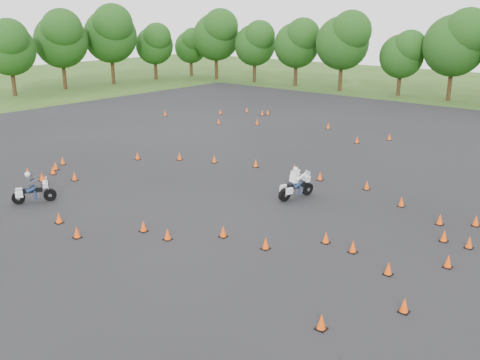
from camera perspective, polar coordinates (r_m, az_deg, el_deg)
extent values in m
plane|color=#2D5119|center=(21.95, -6.74, -5.40)|extent=(140.00, 140.00, 0.00)
plane|color=black|center=(26.14, 2.81, -1.49)|extent=(62.00, 62.00, 0.00)
cone|color=#FF4D0A|center=(46.79, -2.11, 7.29)|extent=(0.26, 0.26, 0.45)
cone|color=#FF4D0A|center=(32.75, -10.88, 2.55)|extent=(0.26, 0.26, 0.45)
cone|color=#FF4D0A|center=(22.19, 20.94, -5.60)|extent=(0.26, 0.26, 0.45)
cone|color=#FF4D0A|center=(30.94, -19.35, 0.98)|extent=(0.26, 0.26, 0.45)
cone|color=#FF4D0A|center=(29.87, -20.37, 0.30)|extent=(0.26, 0.26, 0.45)
cone|color=#FF4D0A|center=(23.84, 20.54, -3.96)|extent=(0.26, 0.26, 0.45)
cone|color=#FF4D0A|center=(37.11, 12.38, 4.20)|extent=(0.26, 0.26, 0.45)
cone|color=#FF4D0A|center=(32.78, -18.40, 1.97)|extent=(0.26, 0.26, 0.45)
cone|color=#FF4D0A|center=(16.88, 17.12, -12.66)|extent=(0.26, 0.26, 0.45)
cone|color=#FF4D0A|center=(31.51, -2.76, 2.26)|extent=(0.26, 0.26, 0.45)
cone|color=#FF4D0A|center=(30.58, 1.68, 1.80)|extent=(0.26, 0.26, 0.45)
cone|color=#FF4D0A|center=(21.15, -1.81, -5.52)|extent=(0.26, 0.26, 0.45)
cone|color=#FF4D0A|center=(27.43, 13.38, -0.54)|extent=(0.26, 0.26, 0.45)
cone|color=#FF4D0A|center=(18.93, 15.55, -9.08)|extent=(0.26, 0.26, 0.45)
cone|color=#FF4D0A|center=(41.36, 9.39, 5.72)|extent=(0.26, 0.26, 0.45)
cone|color=#FF4D0A|center=(38.52, 15.65, 4.44)|extent=(0.26, 0.26, 0.45)
cone|color=#FF4D0A|center=(46.22, 2.39, 7.16)|extent=(0.26, 0.26, 0.45)
cone|color=#FF4D0A|center=(20.13, 2.75, -6.77)|extent=(0.26, 0.26, 0.45)
cone|color=#FF4D0A|center=(32.24, -6.47, 2.52)|extent=(0.26, 0.26, 0.45)
cone|color=#FF4D0A|center=(20.08, 21.32, -8.09)|extent=(0.26, 0.26, 0.45)
cone|color=#FF4D0A|center=(42.28, 1.84, 6.20)|extent=(0.26, 0.26, 0.45)
cone|color=#FF4D0A|center=(23.74, -18.76, -3.86)|extent=(0.26, 0.26, 0.45)
cone|color=#FF4D0A|center=(29.46, -17.25, 0.38)|extent=(0.26, 0.26, 0.45)
cone|color=#FF4D0A|center=(25.47, 16.84, -2.23)|extent=(0.26, 0.26, 0.45)
cone|color=#FF4D0A|center=(29.72, 5.80, 1.25)|extent=(0.26, 0.26, 0.45)
cone|color=#FF4D0A|center=(46.61, 2.98, 7.24)|extent=(0.26, 0.26, 0.45)
cone|color=#FF4D0A|center=(29.17, -20.10, -0.07)|extent=(0.26, 0.26, 0.45)
cone|color=#FF4D0A|center=(47.70, 0.73, 7.50)|extent=(0.26, 0.26, 0.45)
cone|color=#FF4D0A|center=(24.26, 23.87, -4.00)|extent=(0.26, 0.26, 0.45)
cone|color=#FF4D0A|center=(21.08, -7.74, -5.76)|extent=(0.26, 0.26, 0.45)
cone|color=#FF4D0A|center=(20.27, 11.96, -6.98)|extent=(0.26, 0.26, 0.45)
cone|color=#FF4D0A|center=(22.01, -17.02, -5.37)|extent=(0.26, 0.26, 0.45)
cone|color=#FF4D0A|center=(46.40, -8.00, 7.05)|extent=(0.26, 0.26, 0.45)
cone|color=#FF4D0A|center=(21.95, 23.27, -6.14)|extent=(0.26, 0.26, 0.45)
cone|color=#FF4D0A|center=(42.57, -2.29, 6.27)|extent=(0.26, 0.26, 0.45)
cone|color=#FF4D0A|center=(20.87, 9.15, -6.07)|extent=(0.26, 0.26, 0.45)
cone|color=#FF4D0A|center=(22.00, -10.27, -4.87)|extent=(0.26, 0.26, 0.45)
cone|color=#FF4D0A|center=(28.48, 8.53, 0.42)|extent=(0.26, 0.26, 0.45)
cone|color=#FF4D0A|center=(31.09, -21.73, 0.79)|extent=(0.26, 0.26, 0.45)
cone|color=#FF4D0A|center=(31.79, -19.09, 1.43)|extent=(0.26, 0.26, 0.45)
cone|color=#FF4D0A|center=(15.58, 8.68, -14.75)|extent=(0.26, 0.26, 0.45)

